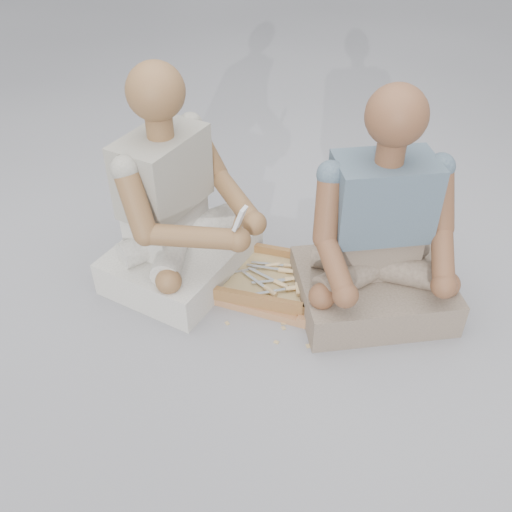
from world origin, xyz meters
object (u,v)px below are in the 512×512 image
Objects in this scene: carved_panel at (279,289)px; craftsman at (176,212)px; tool_tray at (266,277)px; companion at (379,243)px.

craftsman reaches higher than carved_panel.
carved_panel is at bearing 101.67° from craftsman.
tool_tray is 0.58× the size of companion.
craftsman is 1.01× the size of companion.
tool_tray is (-0.07, -0.00, 0.04)m from carved_panel.
tool_tray is at bearing -20.28° from companion.
craftsman is 0.87m from companion.
companion is at bearing 27.00° from carved_panel.
tool_tray is at bearing 104.51° from craftsman.
companion reaches higher than carved_panel.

